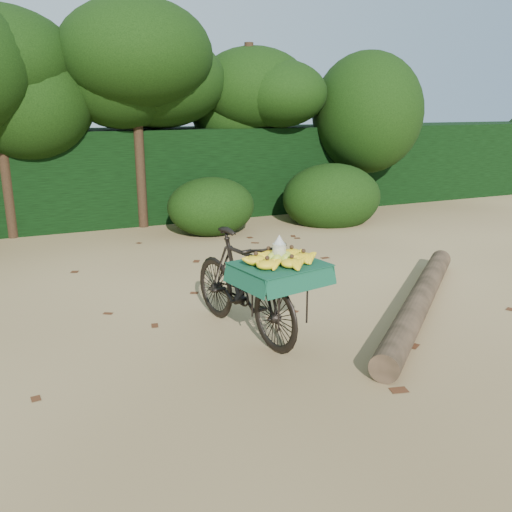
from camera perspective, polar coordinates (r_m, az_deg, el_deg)
name	(u,v)px	position (r m, az deg, el deg)	size (l,w,h in m)	color
ground	(210,337)	(5.52, -4.87, -8.54)	(80.00, 80.00, 0.00)	tan
vendor_bicycle	(244,283)	(5.39, -1.24, -2.87)	(0.97, 1.88, 1.07)	black
fallen_log	(420,300)	(6.40, 16.87, -4.43)	(0.27, 0.27, 3.70)	brown
hedge_backdrop	(106,176)	(11.28, -15.47, 8.15)	(26.00, 1.80, 1.80)	black
tree_row	(71,120)	(10.33, -18.89, 13.39)	(14.50, 2.00, 4.00)	black
bush_clumps	(156,214)	(9.49, -10.47, 4.39)	(8.80, 1.70, 0.90)	black
leaf_litter	(191,315)	(6.09, -6.85, -6.17)	(7.00, 7.30, 0.01)	#4A2613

